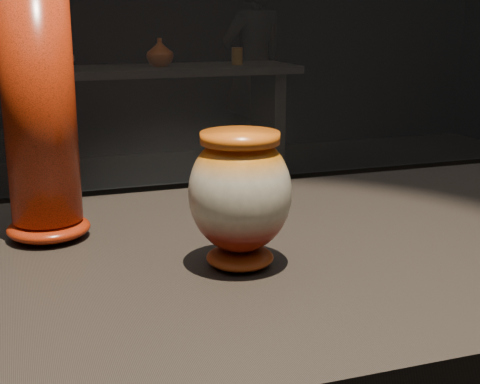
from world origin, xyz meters
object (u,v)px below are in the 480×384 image
object	(u,v)px
tall_vase	(40,113)
visitor	(254,71)
back_shelf	(152,106)
main_vase	(240,194)

from	to	relation	value
tall_vase	visitor	distance (m)	4.47
tall_vase	visitor	size ratio (longest dim) A/B	0.27
tall_vase	back_shelf	bearing A→B (deg)	75.85
main_vase	tall_vase	distance (m)	0.36
tall_vase	back_shelf	xyz separation A→B (m)	(0.87, 3.43, -0.47)
main_vase	visitor	bearing A→B (deg)	69.85
main_vase	visitor	world-z (taller)	visitor
back_shelf	visitor	bearing A→B (deg)	33.06
back_shelf	visitor	distance (m)	1.17
main_vase	visitor	size ratio (longest dim) A/B	0.13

